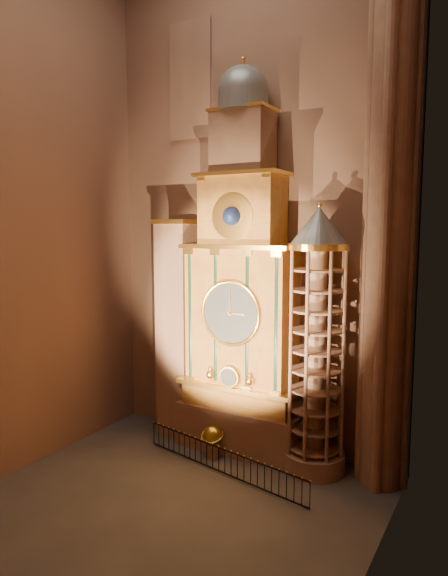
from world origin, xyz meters
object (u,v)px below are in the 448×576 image
Objects in this scene: astronomical_clock at (242,301)px; portrait_tower at (178,328)px; stair_turret at (316,344)px; celestial_globe at (212,439)px; iron_railing at (222,461)px.

portrait_tower is (-3.40, 0.02, -1.53)m from astronomical_clock.
stair_turret is at bearing -4.30° from astronomical_clock.
portrait_tower is at bearing 177.67° from stair_turret.
stair_turret reaches higher than celestial_globe.
astronomical_clock is 1.55× the size of stair_turret.
iron_railing is (3.82, -2.48, -4.59)m from portrait_tower.
iron_railing is (0.42, -2.46, -6.11)m from astronomical_clock.
astronomical_clock reaches higher than stair_turret.
astronomical_clock reaches higher than iron_railing.
portrait_tower is at bearing 152.89° from celestial_globe.
stair_turret is at bearing 14.89° from celestial_globe.
celestial_globe is (-0.68, -1.37, -5.84)m from astronomical_clock.
astronomical_clock is at bearing -0.29° from portrait_tower.
portrait_tower is 1.26× the size of iron_railing.
portrait_tower is 5.28m from celestial_globe.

